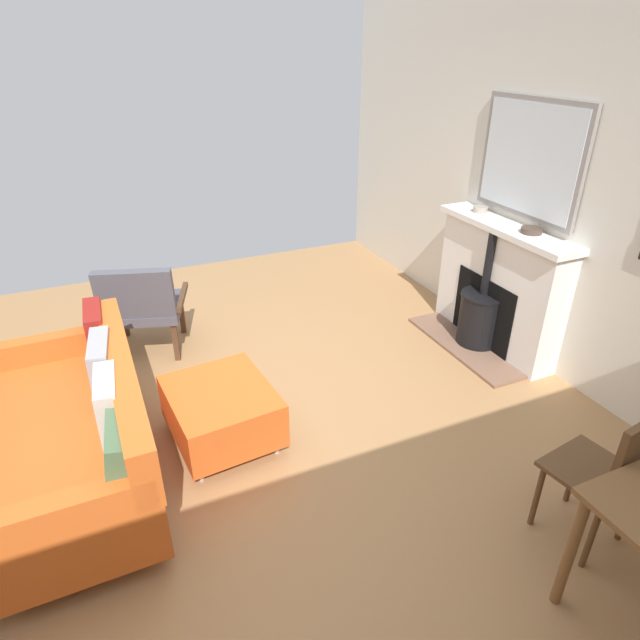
# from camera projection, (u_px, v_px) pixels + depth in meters

# --- Properties ---
(ground_plane) EXTENTS (5.40, 6.26, 0.01)m
(ground_plane) POSITION_uv_depth(u_px,v_px,m) (224.00, 434.00, 3.66)
(ground_plane) COLOR #A87A4C
(wall_left) EXTENTS (0.12, 6.26, 2.81)m
(wall_left) POSITION_uv_depth(u_px,v_px,m) (561.00, 191.00, 3.96)
(wall_left) COLOR silver
(wall_left) RESTS_ON ground
(fireplace) EXTENTS (0.59, 1.38, 1.09)m
(fireplace) POSITION_uv_depth(u_px,v_px,m) (494.00, 293.00, 4.54)
(fireplace) COLOR brown
(fireplace) RESTS_ON ground
(mirror_over_mantel) EXTENTS (0.04, 1.04, 0.89)m
(mirror_over_mantel) POSITION_uv_depth(u_px,v_px,m) (530.00, 159.00, 4.06)
(mirror_over_mantel) COLOR gray
(mantel_bowl_near) EXTENTS (0.13, 0.13, 0.05)m
(mantel_bowl_near) POSITION_uv_depth(u_px,v_px,m) (480.00, 209.00, 4.56)
(mantel_bowl_near) COLOR #9E9384
(mantel_bowl_near) RESTS_ON fireplace
(mantel_bowl_far) EXTENTS (0.16, 0.16, 0.04)m
(mantel_bowl_far) POSITION_uv_depth(u_px,v_px,m) (531.00, 230.00, 4.07)
(mantel_bowl_far) COLOR #47382D
(mantel_bowl_far) RESTS_ON fireplace
(sofa) EXTENTS (0.85, 1.74, 0.83)m
(sofa) POSITION_uv_depth(u_px,v_px,m) (81.00, 432.00, 3.12)
(sofa) COLOR #B2B2B7
(sofa) RESTS_ON ground
(ottoman) EXTENTS (0.70, 0.78, 0.41)m
(ottoman) POSITION_uv_depth(u_px,v_px,m) (222.00, 410.00, 3.49)
(ottoman) COLOR #B2B2B7
(ottoman) RESTS_ON ground
(armchair_accent) EXTENTS (0.81, 0.74, 0.84)m
(armchair_accent) POSITION_uv_depth(u_px,v_px,m) (142.00, 304.00, 4.37)
(armchair_accent) COLOR #4C3321
(armchair_accent) RESTS_ON ground
(dining_chair_near_fireplace) EXTENTS (0.45, 0.45, 0.89)m
(dining_chair_near_fireplace) POSITION_uv_depth(u_px,v_px,m) (612.00, 470.00, 2.63)
(dining_chair_near_fireplace) COLOR brown
(dining_chair_near_fireplace) RESTS_ON ground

